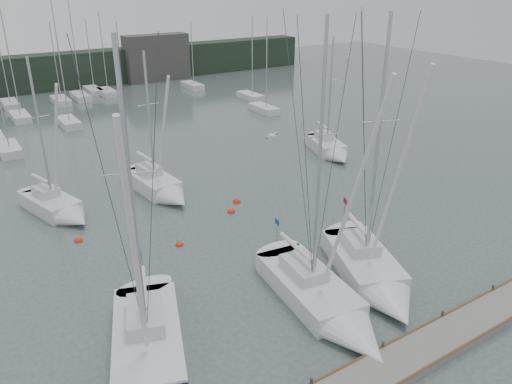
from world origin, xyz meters
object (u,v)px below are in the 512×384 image
sailboat_mid_b (60,209)px  buoy_d (237,202)px  buoy_a (179,245)px  sailboat_near_left (149,370)px  sailboat_near_center (330,308)px  sailboat_near_right (375,279)px  sailboat_mid_e (331,150)px  sailboat_mid_c (161,189)px  buoy_b (231,212)px  buoy_c (79,241)px

sailboat_mid_b → buoy_d: size_ratio=18.98×
buoy_a → sailboat_near_left: bearing=-120.7°
sailboat_near_center → buoy_d: size_ratio=24.78×
sailboat_near_right → sailboat_mid_e: size_ratio=1.32×
sailboat_near_right → sailboat_mid_c: bearing=126.7°
sailboat_mid_c → sailboat_mid_e: 16.83m
sailboat_mid_e → buoy_b: (-13.84, -5.43, -0.53)m
sailboat_mid_e → buoy_c: bearing=-153.7°
sailboat_mid_c → buoy_d: 5.91m
sailboat_near_center → sailboat_mid_b: sailboat_near_center is taller
buoy_b → buoy_c: buoy_b is taller
sailboat_near_center → buoy_c: sailboat_near_center is taller
sailboat_near_center → sailboat_mid_c: bearing=100.5°
sailboat_mid_c → sailboat_mid_b: bearing=171.3°
sailboat_mid_b → buoy_a: size_ratio=22.44×
sailboat_near_left → sailboat_near_right: bearing=18.8°
sailboat_mid_c → buoy_c: size_ratio=21.34×
buoy_a → buoy_c: bearing=142.8°
buoy_a → sailboat_mid_b: bearing=122.6°
buoy_a → buoy_d: bearing=29.7°
sailboat_near_left → sailboat_mid_b: bearing=107.7°
sailboat_near_right → sailboat_mid_e: bearing=77.1°
sailboat_near_right → sailboat_mid_b: sailboat_near_right is taller
sailboat_near_left → sailboat_mid_b: sailboat_near_left is taller
buoy_d → sailboat_mid_b: bearing=158.3°
sailboat_mid_b → buoy_d: (11.48, -4.57, -0.53)m
sailboat_mid_c → sailboat_mid_e: sailboat_mid_c is taller
sailboat_mid_c → sailboat_near_center: bearing=-91.7°
sailboat_mid_b → sailboat_mid_c: sailboat_mid_b is taller
sailboat_mid_e → buoy_b: 14.87m
buoy_a → sailboat_near_center: bearing=-72.9°
sailboat_near_center → sailboat_mid_e: size_ratio=1.32×
sailboat_near_center → sailboat_mid_b: size_ratio=1.31×
sailboat_mid_e → buoy_b: bearing=-141.4°
buoy_a → buoy_d: (6.27, 3.57, 0.00)m
sailboat_mid_b → sailboat_near_center: bearing=-81.7°
sailboat_near_center → sailboat_near_left: bearing=-178.0°
sailboat_mid_c → sailboat_mid_e: size_ratio=1.00×
buoy_a → buoy_b: bearing=24.7°
sailboat_near_center → sailboat_mid_e: bearing=56.2°
buoy_c → buoy_a: bearing=-37.2°
sailboat_mid_e → buoy_d: sailboat_mid_e is taller
sailboat_near_left → sailboat_mid_c: 19.12m
sailboat_near_center → buoy_b: bearing=88.6°
buoy_c → sailboat_near_right: bearing=-48.9°
sailboat_near_center → buoy_b: 12.97m
sailboat_near_left → buoy_b: size_ratio=25.77×
sailboat_near_right → buoy_c: sailboat_near_right is taller
sailboat_mid_b → buoy_d: bearing=-37.8°
sailboat_near_right → buoy_b: (-1.81, 12.23, -0.55)m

